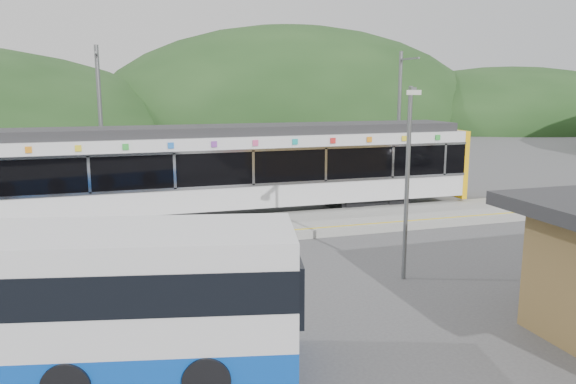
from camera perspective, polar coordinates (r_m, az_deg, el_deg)
name	(u,v)px	position (r m, az deg, el deg)	size (l,w,h in m)	color
ground	(330,252)	(18.42, 4.27, -6.11)	(120.00, 120.00, 0.00)	#4C4C4F
hills	(415,207)	(25.69, 12.81, -1.54)	(146.00, 149.00, 26.00)	#1E3D19
platform	(298,224)	(21.37, 1.02, -3.30)	(26.00, 3.20, 0.30)	#9E9E99
yellow_line	(309,228)	(20.14, 2.19, -3.73)	(26.00, 0.10, 0.01)	yellow
train	(233,167)	(23.08, -5.60, 2.53)	(20.44, 3.01, 3.74)	black
catenary_mast_west	(101,127)	(25.00, -18.47, 6.31)	(0.18, 1.80, 7.00)	slate
catenary_mast_east	(399,121)	(28.43, 11.22, 7.11)	(0.18, 1.80, 7.00)	slate
bus	(13,309)	(11.49, -26.11, -10.67)	(10.43, 4.51, 2.77)	#0C47B8
lamp_post	(410,167)	(15.41, 12.28, 2.54)	(0.47, 1.01, 5.32)	slate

